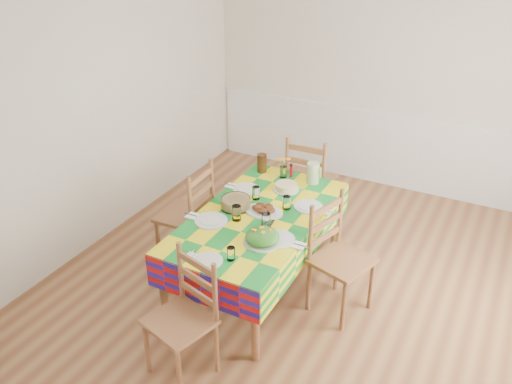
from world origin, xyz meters
TOP-DOWN VIEW (x-y plane):
  - room at (0.00, 0.00)m, footprint 4.58×5.08m
  - wainscot at (0.00, 2.48)m, footprint 4.41×0.06m
  - dining_table at (-0.43, -0.03)m, footprint 1.01×1.88m
  - setting_near_head at (-0.41, -0.78)m, footprint 0.37×0.25m
  - setting_left_near at (-0.68, -0.27)m, footprint 0.52×0.31m
  - setting_left_far at (-0.70, 0.29)m, footprint 0.47×0.28m
  - setting_right_near at (-0.16, -0.26)m, footprint 0.52×0.30m
  - setting_right_far at (-0.15, 0.26)m, footprint 0.49×0.28m
  - meat_platter at (-0.41, 0.03)m, footprint 0.35×0.25m
  - salad_platter at (-0.21, -0.40)m, footprint 0.30×0.30m
  - pasta_bowl at (-0.67, -0.01)m, footprint 0.26×0.26m
  - cake at (-0.41, 0.50)m, footprint 0.24×0.24m
  - serving_utensils at (-0.29, -0.11)m, footprint 0.14×0.31m
  - flower_vase at (-0.55, 0.73)m, footprint 0.14×0.11m
  - hot_sauce at (-0.49, 0.78)m, footprint 0.03×0.03m
  - green_pitcher at (-0.25, 0.77)m, footprint 0.12×0.12m
  - tea_pitcher at (-0.79, 0.75)m, footprint 0.10×0.10m
  - name_card at (-0.43, -0.90)m, footprint 0.07×0.02m
  - chair_near at (-0.42, -1.21)m, footprint 0.53×0.52m
  - chair_far at (-0.43, 1.15)m, footprint 0.48×0.45m
  - chair_left at (-1.18, -0.03)m, footprint 0.47×0.49m
  - chair_right at (0.31, -0.01)m, footprint 0.55×0.57m

SIDE VIEW (x-z plane):
  - chair_near at x=-0.42m, z-range -0.01..0.98m
  - wainscot at x=0.00m, z-range 0.03..0.95m
  - chair_right at x=0.31m, z-range -0.01..1.03m
  - chair_left at x=-1.18m, z-range -0.01..1.04m
  - chair_far at x=-0.43m, z-range -0.01..1.05m
  - dining_table at x=-0.43m, z-range 0.29..1.02m
  - serving_utensils at x=-0.29m, z-range 0.73..0.74m
  - name_card at x=-0.43m, z-range 0.73..0.75m
  - setting_near_head at x=-0.41m, z-range 0.70..0.81m
  - setting_left_far at x=-0.70m, z-range 0.70..0.82m
  - meat_platter at x=-0.41m, z-range 0.72..0.79m
  - setting_right_far at x=-0.15m, z-range 0.70..0.82m
  - setting_right_near at x=-0.16m, z-range 0.69..0.83m
  - setting_left_near at x=-0.68m, z-range 0.69..0.83m
  - cake at x=-0.41m, z-range 0.73..0.80m
  - pasta_bowl at x=-0.67m, z-range 0.73..0.83m
  - salad_platter at x=-0.21m, z-range 0.72..0.84m
  - hot_sauce at x=-0.49m, z-range 0.73..0.87m
  - flower_vase at x=-0.55m, z-range 0.71..0.93m
  - tea_pitcher at x=-0.79m, z-range 0.73..0.92m
  - green_pitcher at x=-0.25m, z-range 0.73..0.94m
  - room at x=0.00m, z-range -0.04..2.74m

